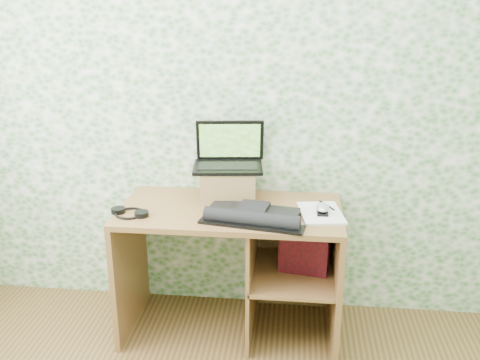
# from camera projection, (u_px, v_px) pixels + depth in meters

# --- Properties ---
(wall_back) EXTENTS (3.50, 0.00, 3.50)m
(wall_back) POSITION_uv_depth(u_px,v_px,m) (237.00, 97.00, 2.99)
(wall_back) COLOR white
(wall_back) RESTS_ON ground
(desk) EXTENTS (1.20, 0.60, 0.75)m
(desk) POSITION_uv_depth(u_px,v_px,m) (245.00, 252.00, 2.99)
(desk) COLOR brown
(desk) RESTS_ON floor
(riser) EXTENTS (0.33, 0.28, 0.18)m
(riser) POSITION_uv_depth(u_px,v_px,m) (228.00, 184.00, 2.99)
(riser) COLOR #A87A4B
(riser) RESTS_ON desk
(laptop) EXTENTS (0.41, 0.31, 0.25)m
(laptop) POSITION_uv_depth(u_px,v_px,m) (229.00, 156.00, 2.98)
(laptop) COLOR black
(laptop) RESTS_ON riser
(keyboard) EXTENTS (0.54, 0.35, 0.07)m
(keyboard) POSITION_uv_depth(u_px,v_px,m) (253.00, 215.00, 2.73)
(keyboard) COLOR black
(keyboard) RESTS_ON desk
(headphones) EXTENTS (0.21, 0.19, 0.03)m
(headphones) POSITION_uv_depth(u_px,v_px,m) (130.00, 213.00, 2.80)
(headphones) COLOR black
(headphones) RESTS_ON desk
(notepad) EXTENTS (0.26, 0.33, 0.01)m
(notepad) POSITION_uv_depth(u_px,v_px,m) (321.00, 213.00, 2.80)
(notepad) COLOR white
(notepad) RESTS_ON desk
(mouse) EXTENTS (0.07, 0.11, 0.04)m
(mouse) POSITION_uv_depth(u_px,v_px,m) (323.00, 210.00, 2.79)
(mouse) COLOR silver
(mouse) RESTS_ON notepad
(pen) EXTENTS (0.08, 0.13, 0.01)m
(pen) POSITION_uv_depth(u_px,v_px,m) (327.00, 205.00, 2.88)
(pen) COLOR black
(pen) RESTS_ON notepad
(red_box) EXTENTS (0.28, 0.13, 0.32)m
(red_box) POSITION_uv_depth(u_px,v_px,m) (304.00, 246.00, 2.91)
(red_box) COLOR maroon
(red_box) RESTS_ON desk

